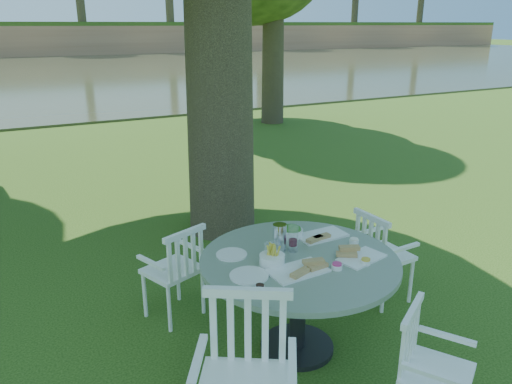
% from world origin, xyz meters
% --- Properties ---
extents(ground, '(140.00, 140.00, 0.00)m').
position_xyz_m(ground, '(0.00, 0.00, 0.00)').
color(ground, '#1C3C0C').
rests_on(ground, ground).
extents(table, '(1.44, 1.44, 0.77)m').
position_xyz_m(table, '(-0.30, -1.05, 0.63)').
color(table, black).
rests_on(table, ground).
extents(chair_ne, '(0.42, 0.44, 0.84)m').
position_xyz_m(chair_ne, '(0.69, -0.77, 0.49)').
color(chair_ne, white).
rests_on(chair_ne, ground).
extents(chair_nw, '(0.53, 0.51, 0.83)m').
position_xyz_m(chair_nw, '(-0.95, -0.24, 0.49)').
color(chair_nw, white).
rests_on(chair_nw, ground).
extents(chair_sw, '(0.67, 0.66, 0.99)m').
position_xyz_m(chair_sw, '(-1.07, -1.73, 0.58)').
color(chair_sw, white).
rests_on(chair_sw, ground).
extents(chair_se, '(0.55, 0.54, 0.81)m').
position_xyz_m(chair_se, '(-0.06, -2.06, 0.48)').
color(chair_se, white).
rests_on(chair_se, ground).
extents(tableware, '(1.16, 0.80, 0.21)m').
position_xyz_m(tableware, '(-0.32, -0.96, 0.81)').
color(tableware, white).
rests_on(tableware, table).
extents(river, '(100.00, 28.00, 0.12)m').
position_xyz_m(river, '(0.00, 23.00, 0.00)').
color(river, '#333821').
rests_on(river, ground).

